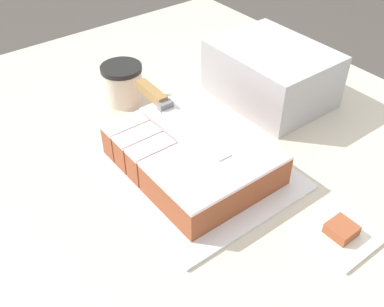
{
  "coord_description": "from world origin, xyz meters",
  "views": [
    {
      "loc": [
        0.55,
        -0.47,
        1.5
      ],
      "look_at": [
        0.02,
        -0.06,
        0.95
      ],
      "focal_mm": 42.0,
      "sensor_mm": 36.0,
      "label": 1
    }
  ],
  "objects_px": {
    "cake_board": "(192,168)",
    "cake": "(194,154)",
    "storage_box": "(271,74)",
    "coffee_cup": "(123,84)",
    "knife": "(163,103)",
    "brownie": "(342,229)"
  },
  "relations": [
    {
      "from": "cake_board",
      "to": "coffee_cup",
      "type": "distance_m",
      "value": 0.3
    },
    {
      "from": "cake",
      "to": "coffee_cup",
      "type": "height_order",
      "value": "coffee_cup"
    },
    {
      "from": "coffee_cup",
      "to": "storage_box",
      "type": "relative_size",
      "value": 0.36
    },
    {
      "from": "coffee_cup",
      "to": "knife",
      "type": "bearing_deg",
      "value": -0.59
    },
    {
      "from": "cake_board",
      "to": "brownie",
      "type": "distance_m",
      "value": 0.3
    },
    {
      "from": "cake_board",
      "to": "storage_box",
      "type": "height_order",
      "value": "storage_box"
    },
    {
      "from": "cake_board",
      "to": "brownie",
      "type": "relative_size",
      "value": 8.49
    },
    {
      "from": "cake",
      "to": "storage_box",
      "type": "height_order",
      "value": "storage_box"
    },
    {
      "from": "cake",
      "to": "cake_board",
      "type": "bearing_deg",
      "value": -143.29
    },
    {
      "from": "coffee_cup",
      "to": "brownie",
      "type": "xyz_separation_m",
      "value": [
        0.59,
        0.07,
        -0.03
      ]
    },
    {
      "from": "coffee_cup",
      "to": "storage_box",
      "type": "xyz_separation_m",
      "value": [
        0.2,
        0.29,
        0.02
      ]
    },
    {
      "from": "cake_board",
      "to": "coffee_cup",
      "type": "relative_size",
      "value": 3.92
    },
    {
      "from": "cake_board",
      "to": "knife",
      "type": "bearing_deg",
      "value": 170.65
    },
    {
      "from": "knife",
      "to": "storage_box",
      "type": "distance_m",
      "value": 0.29
    },
    {
      "from": "cake",
      "to": "storage_box",
      "type": "xyz_separation_m",
      "value": [
        -0.1,
        0.31,
        0.03
      ]
    },
    {
      "from": "knife",
      "to": "brownie",
      "type": "bearing_deg",
      "value": 12.22
    },
    {
      "from": "cake_board",
      "to": "cake",
      "type": "relative_size",
      "value": 1.26
    },
    {
      "from": "cake_board",
      "to": "cake",
      "type": "bearing_deg",
      "value": 36.71
    },
    {
      "from": "cake_board",
      "to": "knife",
      "type": "height_order",
      "value": "knife"
    },
    {
      "from": "coffee_cup",
      "to": "cake",
      "type": "bearing_deg",
      "value": -3.97
    },
    {
      "from": "cake_board",
      "to": "brownie",
      "type": "bearing_deg",
      "value": 18.16
    },
    {
      "from": "coffee_cup",
      "to": "storage_box",
      "type": "bearing_deg",
      "value": 54.96
    }
  ]
}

